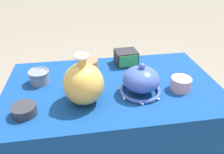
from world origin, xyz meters
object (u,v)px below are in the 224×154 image
at_px(pot_squat_charcoal, 24,110).
at_px(pot_squat_rose, 181,84).
at_px(cup_wide_slate, 39,76).
at_px(pot_squat_terracotta, 89,65).
at_px(vase_tall_bulbous, 83,83).
at_px(vase_dome_bell, 141,81).
at_px(mosaic_tile_box, 126,57).

bearing_deg(pot_squat_charcoal, pot_squat_rose, 6.11).
relative_size(cup_wide_slate, pot_squat_terracotta, 1.07).
xyz_separation_m(vase_tall_bulbous, cup_wide_slate, (-0.26, 0.23, -0.07)).
distance_m(vase_dome_bell, pot_squat_rose, 0.24).
distance_m(cup_wide_slate, pot_squat_charcoal, 0.29).
bearing_deg(pot_squat_terracotta, pot_squat_rose, -31.55).
xyz_separation_m(mosaic_tile_box, pot_squat_charcoal, (-0.60, -0.45, -0.02)).
bearing_deg(vase_tall_bulbous, mosaic_tile_box, 52.19).
relative_size(vase_dome_bell, mosaic_tile_box, 1.57).
xyz_separation_m(vase_dome_bell, pot_squat_charcoal, (-0.61, -0.10, -0.05)).
height_order(mosaic_tile_box, pot_squat_charcoal, mosaic_tile_box).
xyz_separation_m(pot_squat_terracotta, pot_squat_charcoal, (-0.34, -0.40, -0.01)).
height_order(pot_squat_terracotta, pot_squat_charcoal, pot_squat_terracotta).
bearing_deg(vase_dome_bell, vase_tall_bulbous, -173.22).
bearing_deg(pot_squat_charcoal, cup_wide_slate, 82.63).
distance_m(mosaic_tile_box, pot_squat_terracotta, 0.27).
bearing_deg(pot_squat_rose, mosaic_tile_box, 123.39).
height_order(cup_wide_slate, pot_squat_terracotta, cup_wide_slate).
distance_m(vase_dome_bell, pot_squat_terracotta, 0.40).
relative_size(cup_wide_slate, pot_squat_rose, 1.07).
height_order(mosaic_tile_box, cup_wide_slate, mosaic_tile_box).
relative_size(mosaic_tile_box, pot_squat_charcoal, 1.31).
bearing_deg(cup_wide_slate, pot_squat_terracotta, 19.68).
bearing_deg(cup_wide_slate, pot_squat_charcoal, -97.37).
bearing_deg(pot_squat_terracotta, pot_squat_charcoal, -130.72).
bearing_deg(mosaic_tile_box, cup_wide_slate, -167.99).
xyz_separation_m(cup_wide_slate, pot_squat_terracotta, (0.30, 0.11, -0.01)).
height_order(cup_wide_slate, pot_squat_rose, cup_wide_slate).
xyz_separation_m(cup_wide_slate, pot_squat_rose, (0.80, -0.20, -0.01)).
bearing_deg(pot_squat_charcoal, pot_squat_terracotta, 49.28).
relative_size(vase_dome_bell, pot_squat_charcoal, 2.05).
xyz_separation_m(vase_tall_bulbous, pot_squat_charcoal, (-0.29, -0.06, -0.09)).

